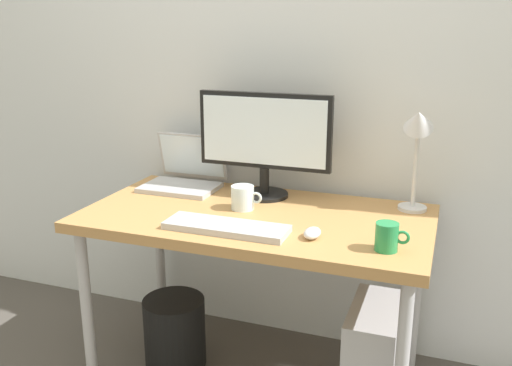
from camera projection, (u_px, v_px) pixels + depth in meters
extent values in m
cube|color=silver|center=(289.00, 51.00, 2.33)|extent=(4.40, 0.04, 2.60)
cube|color=#B7844C|center=(256.00, 218.00, 2.13)|extent=(1.31, 0.69, 0.04)
cylinder|color=#B2B2B7|center=(87.00, 311.00, 2.17)|extent=(0.04, 0.04, 0.68)
cylinder|color=#B2B2B7|center=(160.00, 255.00, 2.69)|extent=(0.04, 0.04, 0.68)
cylinder|color=#B2B2B7|center=(416.00, 294.00, 2.30)|extent=(0.04, 0.04, 0.68)
cylinder|color=black|center=(264.00, 194.00, 2.33)|extent=(0.20, 0.20, 0.01)
cylinder|color=black|center=(264.00, 180.00, 2.32)|extent=(0.04, 0.04, 0.11)
cube|color=black|center=(265.00, 131.00, 2.26)|extent=(0.56, 0.03, 0.31)
cube|color=white|center=(263.00, 131.00, 2.24)|extent=(0.52, 0.01, 0.27)
cube|color=#B2B2B7|center=(180.00, 188.00, 2.42)|extent=(0.32, 0.22, 0.02)
cube|color=#B2B2B7|center=(193.00, 156.00, 2.51)|extent=(0.32, 0.06, 0.21)
cube|color=white|center=(192.00, 156.00, 2.50)|extent=(0.30, 0.05, 0.18)
cylinder|color=silver|center=(412.00, 208.00, 2.17)|extent=(0.11, 0.11, 0.01)
cylinder|color=silver|center=(415.00, 167.00, 2.12)|extent=(0.02, 0.02, 0.31)
cone|color=silver|center=(419.00, 120.00, 2.03)|extent=(0.11, 0.14, 0.13)
cube|color=#B2B2B7|center=(226.00, 227.00, 1.95)|extent=(0.44, 0.14, 0.02)
ellipsoid|color=silver|center=(312.00, 233.00, 1.88)|extent=(0.06, 0.09, 0.03)
cylinder|color=#268C4C|center=(387.00, 237.00, 1.77)|extent=(0.07, 0.07, 0.09)
torus|color=#268C4C|center=(403.00, 237.00, 1.75)|extent=(0.05, 0.01, 0.05)
cylinder|color=silver|center=(243.00, 198.00, 2.16)|extent=(0.09, 0.09, 0.09)
torus|color=silver|center=(256.00, 198.00, 2.14)|extent=(0.05, 0.01, 0.05)
cube|color=#B2B2B7|center=(373.00, 358.00, 2.08)|extent=(0.18, 0.36, 0.42)
cylinder|color=black|center=(175.00, 332.00, 2.37)|extent=(0.26, 0.26, 0.30)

